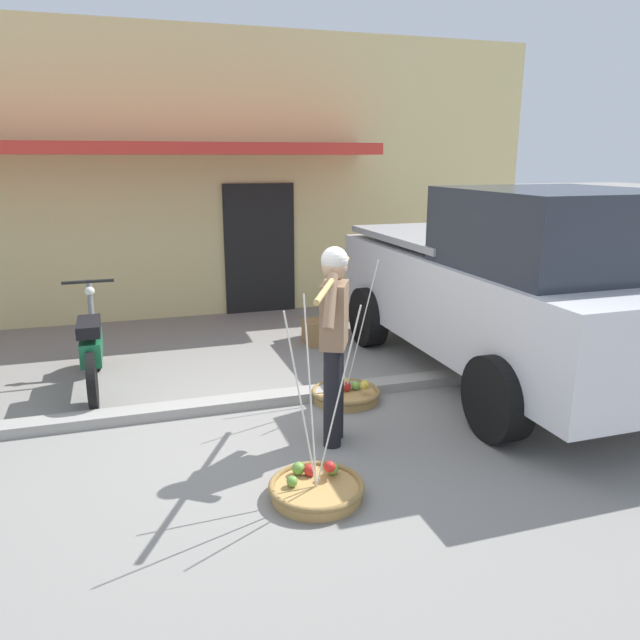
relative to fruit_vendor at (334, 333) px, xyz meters
The scene contains 9 objects.
ground_plane 1.13m from the fruit_vendor, 150.00° to the left, with size 90.00×90.00×0.00m, color gray.
sidewalk_curb 1.44m from the fruit_vendor, 116.45° to the left, with size 20.00×0.24×0.10m, color gray.
fruit_vendor is the anchor object (origin of this frame).
fruit_basket_left_side 1.29m from the fruit_vendor, 116.55° to the right, with size 0.70×0.70×1.45m.
fruit_basket_right_side 1.29m from the fruit_vendor, 63.40° to the left, with size 0.70×0.70×1.45m.
motorcycle_second_in_row 2.84m from the fruit_vendor, 136.22° to the left, with size 0.54×1.82×1.09m.
parked_truck 2.48m from the fruit_vendor, 22.19° to the left, with size 2.18×4.74×2.10m.
storefront_building 7.48m from the fruit_vendor, 102.24° to the left, with size 13.00×6.00×4.20m.
wooden_crate 2.98m from the fruit_vendor, 74.50° to the left, with size 0.44×0.36×0.32m, color olive.
Camera 1 is at (-1.08, -4.87, 2.38)m, focal length 34.25 mm.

